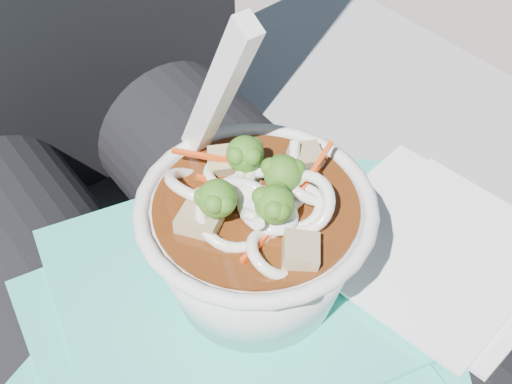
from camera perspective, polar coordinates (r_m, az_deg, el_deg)
lap at (r=0.53m, az=-2.19°, el=-11.80°), size 0.31×0.48×0.14m
person_body at (r=0.56m, az=-7.71°, el=-3.74°), size 0.34×0.94×0.99m
plastic_bag at (r=0.45m, az=-1.45°, el=-9.49°), size 0.36×0.30×0.01m
napkins at (r=0.48m, az=14.60°, el=-4.58°), size 0.16×0.17×0.01m
udon_bowl at (r=0.41m, az=-0.01°, el=-3.40°), size 0.17×0.17×0.19m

